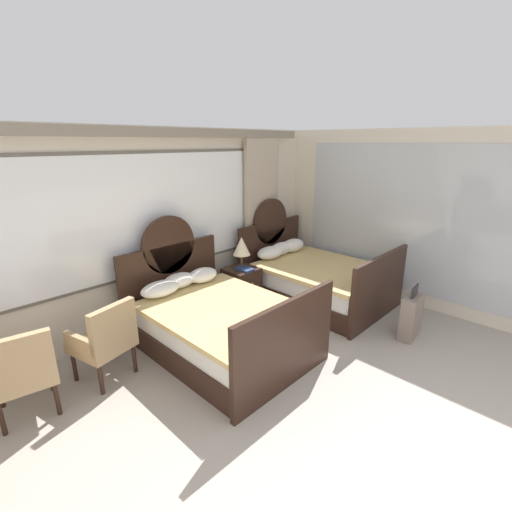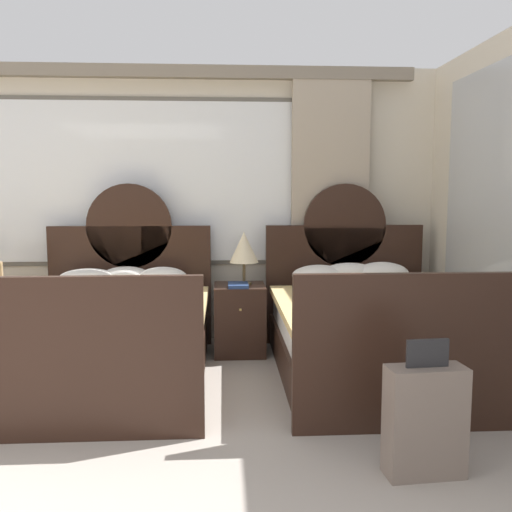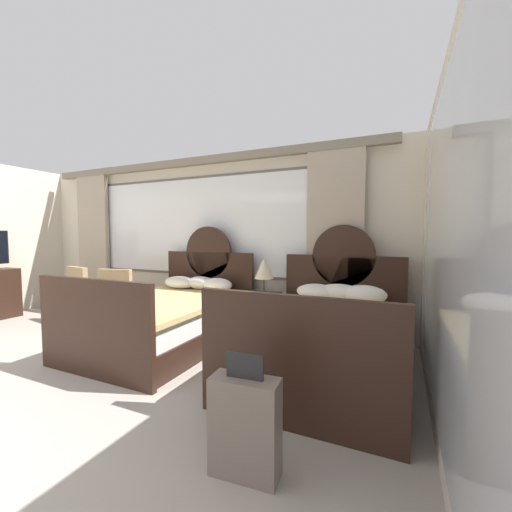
% 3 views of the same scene
% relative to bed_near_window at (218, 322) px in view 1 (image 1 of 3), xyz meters
% --- Properties ---
extents(wall_back_window, '(6.78, 0.22, 2.70)m').
position_rel_bed_near_window_xyz_m(wall_back_window, '(-0.38, 1.19, 1.07)').
color(wall_back_window, beige).
rests_on(wall_back_window, ground_plane).
extents(wall_right_mirror, '(0.08, 4.99, 2.70)m').
position_rel_bed_near_window_xyz_m(wall_right_mirror, '(3.04, -1.28, 0.99)').
color(wall_right_mirror, beige).
rests_on(wall_right_mirror, ground_plane).
extents(bed_near_window, '(1.54, 2.16, 1.57)m').
position_rel_bed_near_window_xyz_m(bed_near_window, '(0.00, 0.00, 0.00)').
color(bed_near_window, black).
rests_on(bed_near_window, ground_plane).
extents(bed_near_mirror, '(1.54, 2.16, 1.57)m').
position_rel_bed_near_window_xyz_m(bed_near_mirror, '(2.08, 0.00, 0.00)').
color(bed_near_mirror, black).
rests_on(bed_near_mirror, ground_plane).
extents(nightstand_between_beds, '(0.47, 0.49, 0.64)m').
position_rel_bed_near_window_xyz_m(nightstand_between_beds, '(1.04, 0.66, -0.04)').
color(nightstand_between_beds, black).
rests_on(nightstand_between_beds, ground_plane).
extents(table_lamp_on_nightstand, '(0.27, 0.27, 0.49)m').
position_rel_bed_near_window_xyz_m(table_lamp_on_nightstand, '(1.08, 0.69, 0.62)').
color(table_lamp_on_nightstand, brown).
rests_on(table_lamp_on_nightstand, nightstand_between_beds).
extents(book_on_nightstand, '(0.18, 0.26, 0.03)m').
position_rel_bed_near_window_xyz_m(book_on_nightstand, '(1.03, 0.57, 0.30)').
color(book_on_nightstand, navy).
rests_on(book_on_nightstand, nightstand_between_beds).
extents(armchair_by_window_left, '(0.65, 0.65, 0.92)m').
position_rel_bed_near_window_xyz_m(armchair_by_window_left, '(-1.23, 0.38, 0.15)').
color(armchair_by_window_left, tan).
rests_on(armchair_by_window_left, ground_plane).
extents(armchair_by_window_centre, '(0.63, 0.63, 0.92)m').
position_rel_bed_near_window_xyz_m(armchair_by_window_centre, '(-2.02, 0.38, 0.15)').
color(armchair_by_window_centre, tan).
rests_on(armchair_by_window_centre, ground_plane).
extents(suitcase_on_floor, '(0.43, 0.21, 0.74)m').
position_rel_bed_near_window_xyz_m(suitcase_on_floor, '(1.95, -1.63, -0.06)').
color(suitcase_on_floor, '#75665B').
rests_on(suitcase_on_floor, ground_plane).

